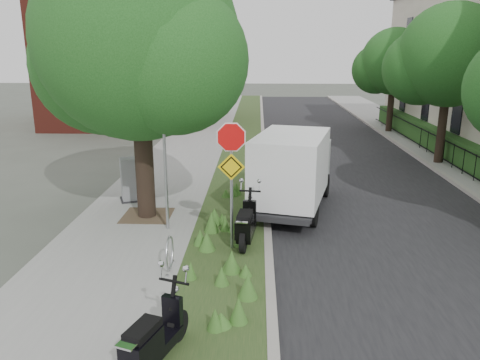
{
  "coord_description": "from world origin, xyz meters",
  "views": [
    {
      "loc": [
        -0.79,
        -9.97,
        4.8
      ],
      "look_at": [
        -1.27,
        2.55,
        1.3
      ],
      "focal_mm": 35.0,
      "sensor_mm": 36.0,
      "label": 1
    }
  ],
  "objects_px": {
    "sign_assembly": "(231,160)",
    "utility_cabinet": "(136,180)",
    "scooter_near": "(246,228)",
    "box_truck": "(293,167)",
    "scooter_far": "(150,346)"
  },
  "relations": [
    {
      "from": "scooter_near",
      "to": "box_truck",
      "type": "xyz_separation_m",
      "value": [
        1.36,
        3.04,
        0.8
      ]
    },
    {
      "from": "scooter_far",
      "to": "box_truck",
      "type": "bearing_deg",
      "value": 71.2
    },
    {
      "from": "scooter_far",
      "to": "scooter_near",
      "type": "bearing_deg",
      "value": 74.75
    },
    {
      "from": "box_truck",
      "to": "scooter_far",
      "type": "bearing_deg",
      "value": -108.8
    },
    {
      "from": "sign_assembly",
      "to": "scooter_near",
      "type": "height_order",
      "value": "sign_assembly"
    },
    {
      "from": "scooter_near",
      "to": "utility_cabinet",
      "type": "bearing_deg",
      "value": 135.77
    },
    {
      "from": "scooter_near",
      "to": "scooter_far",
      "type": "bearing_deg",
      "value": -105.25
    },
    {
      "from": "scooter_near",
      "to": "utility_cabinet",
      "type": "xyz_separation_m",
      "value": [
        -3.62,
        3.52,
        0.22
      ]
    },
    {
      "from": "scooter_near",
      "to": "box_truck",
      "type": "distance_m",
      "value": 3.43
    },
    {
      "from": "scooter_near",
      "to": "utility_cabinet",
      "type": "height_order",
      "value": "utility_cabinet"
    },
    {
      "from": "sign_assembly",
      "to": "utility_cabinet",
      "type": "bearing_deg",
      "value": 131.33
    },
    {
      "from": "scooter_far",
      "to": "utility_cabinet",
      "type": "distance_m",
      "value": 8.62
    },
    {
      "from": "sign_assembly",
      "to": "box_truck",
      "type": "distance_m",
      "value": 3.79
    },
    {
      "from": "sign_assembly",
      "to": "scooter_near",
      "type": "xyz_separation_m",
      "value": [
        0.33,
        0.21,
        -1.77
      ]
    },
    {
      "from": "utility_cabinet",
      "to": "scooter_far",
      "type": "bearing_deg",
      "value": -74.39
    }
  ]
}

